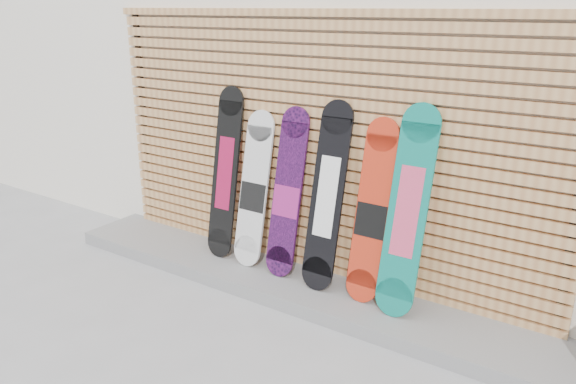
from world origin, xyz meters
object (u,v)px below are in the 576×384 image
at_px(snowboard_0, 225,173).
at_px(snowboard_5, 408,212).
at_px(snowboard_1, 254,190).
at_px(snowboard_2, 287,194).
at_px(snowboard_3, 327,197).
at_px(snowboard_4, 372,213).

distance_m(snowboard_0, snowboard_5, 1.75).
height_order(snowboard_1, snowboard_2, snowboard_2).
bearing_deg(snowboard_5, snowboard_1, 178.69).
bearing_deg(snowboard_3, snowboard_2, 178.11).
relative_size(snowboard_0, snowboard_3, 1.02).
xyz_separation_m(snowboard_3, snowboard_5, (0.68, -0.02, 0.02)).
bearing_deg(snowboard_1, snowboard_2, -0.64).
bearing_deg(snowboard_5, snowboard_2, 178.46).
bearing_deg(snowboard_3, snowboard_5, -1.34).
xyz_separation_m(snowboard_1, snowboard_3, (0.74, -0.02, 0.09)).
relative_size(snowboard_3, snowboard_5, 0.97).
relative_size(snowboard_0, snowboard_2, 1.08).
distance_m(snowboard_0, snowboard_3, 1.07).
distance_m(snowboard_1, snowboard_5, 1.43).
height_order(snowboard_2, snowboard_4, snowboard_2).
xyz_separation_m(snowboard_0, snowboard_4, (1.46, -0.01, -0.07)).
bearing_deg(snowboard_0, snowboard_2, -0.95).
distance_m(snowboard_3, snowboard_5, 0.68).
relative_size(snowboard_4, snowboard_5, 0.91).
bearing_deg(snowboard_2, snowboard_4, -0.01).
xyz_separation_m(snowboard_3, snowboard_4, (0.39, 0.01, -0.06)).
distance_m(snowboard_2, snowboard_5, 1.08).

